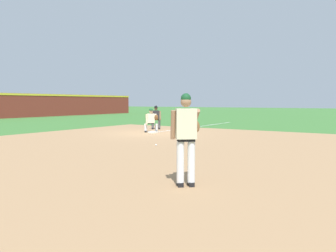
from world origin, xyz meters
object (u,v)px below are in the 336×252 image
first_base_bag (153,132)px  pitcher (186,134)px  baseball (156,145)px  first_baseman (151,119)px  umpire (156,116)px

first_base_bag → pitcher: (-8.81, -7.15, 1.01)m
baseball → pitcher: bearing=-139.1°
first_base_bag → first_baseman: first_baseman is taller
baseball → pitcher: size_ratio=0.04×
baseball → umpire: 7.73m
first_base_bag → umpire: 2.50m
first_base_bag → pitcher: bearing=-140.9°
first_baseman → umpire: size_ratio=0.92×
baseball → umpire: bearing=35.1°
baseball → first_baseman: 5.67m
first_base_bag → baseball: bearing=-143.0°
baseball → umpire: umpire is taller
pitcher → first_baseman: size_ratio=1.39×
umpire → first_base_bag: bearing=-149.1°
first_baseman → umpire: 2.09m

